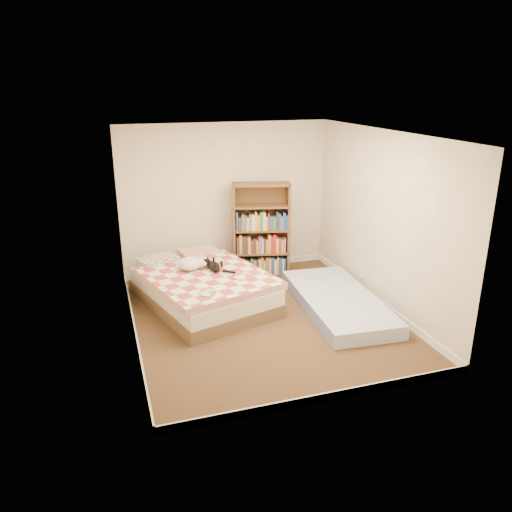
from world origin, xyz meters
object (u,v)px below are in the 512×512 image
object	(u,v)px
bookshelf	(260,242)
floor_mattress	(338,302)
bed	(202,287)
white_dog	(191,264)
black_cat	(214,266)

from	to	relation	value
bookshelf	floor_mattress	xyz separation A→B (m)	(0.63, -1.66, -0.47)
bed	white_dog	world-z (taller)	white_dog
bookshelf	white_dog	xyz separation A→B (m)	(-1.33, -0.77, 0.03)
bed	bookshelf	distance (m)	1.51
bookshelf	black_cat	world-z (taller)	bookshelf
bed	white_dog	xyz separation A→B (m)	(-0.14, 0.11, 0.34)
bed	floor_mattress	size ratio (longest dim) A/B	1.09
bookshelf	floor_mattress	bearing A→B (deg)	-55.16
bookshelf	floor_mattress	world-z (taller)	bookshelf
bed	floor_mattress	xyz separation A→B (m)	(1.81, -0.78, -0.16)
floor_mattress	bed	bearing A→B (deg)	160.90
bed	bookshelf	world-z (taller)	bookshelf
bed	floor_mattress	world-z (taller)	bed
bed	white_dog	size ratio (longest dim) A/B	5.27
floor_mattress	white_dog	world-z (taller)	white_dog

